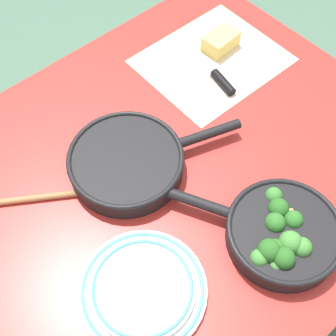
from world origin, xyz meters
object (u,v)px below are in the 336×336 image
(cheese_block, at_px, (221,42))
(dinner_plate_stack, at_px, (143,289))
(skillet_broccoli, at_px, (281,233))
(skillet_eggs, at_px, (128,162))
(grater_knife, at_px, (213,72))
(wooden_spoon, at_px, (69,194))

(cheese_block, xyz_separation_m, dinner_plate_stack, (0.61, 0.39, -0.01))
(dinner_plate_stack, bearing_deg, skillet_broccoli, 159.88)
(skillet_eggs, height_order, grater_knife, skillet_eggs)
(skillet_eggs, relative_size, wooden_spoon, 1.24)
(cheese_block, bearing_deg, skillet_eggs, 17.97)
(dinner_plate_stack, bearing_deg, wooden_spoon, -93.43)
(wooden_spoon, height_order, cheese_block, cheese_block)
(skillet_broccoli, relative_size, cheese_block, 3.73)
(skillet_broccoli, relative_size, skillet_eggs, 0.91)
(skillet_broccoli, relative_size, grater_knife, 1.45)
(cheese_block, relative_size, dinner_plate_stack, 0.39)
(wooden_spoon, distance_m, cheese_block, 0.60)
(cheese_block, bearing_deg, dinner_plate_stack, 32.83)
(skillet_broccoli, bearing_deg, dinner_plate_stack, 42.77)
(skillet_broccoli, xyz_separation_m, cheese_block, (-0.32, -0.50, -0.01))
(skillet_eggs, bearing_deg, skillet_broccoli, -51.48)
(skillet_broccoli, bearing_deg, cheese_block, -59.91)
(grater_knife, bearing_deg, skillet_broccoli, 162.77)
(grater_knife, bearing_deg, dinner_plate_stack, 133.49)
(skillet_eggs, distance_m, cheese_block, 0.47)
(wooden_spoon, distance_m, dinner_plate_stack, 0.28)
(grater_knife, height_order, dinner_plate_stack, dinner_plate_stack)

